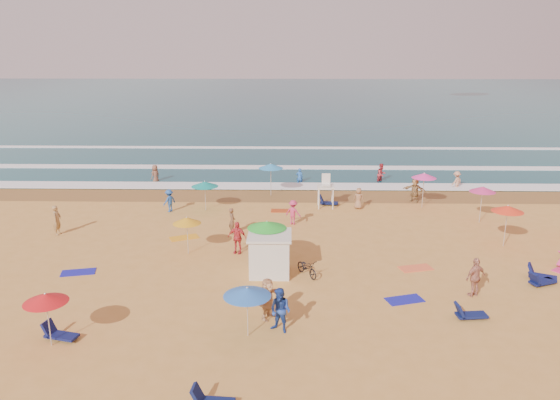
{
  "coord_description": "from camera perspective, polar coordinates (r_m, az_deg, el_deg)",
  "views": [
    {
      "loc": [
        0.55,
        -28.32,
        11.41
      ],
      "look_at": [
        -0.16,
        6.0,
        1.5
      ],
      "focal_mm": 35.0,
      "sensor_mm": 36.0,
      "label": 1
    }
  ],
  "objects": [
    {
      "name": "ground",
      "position": [
        30.53,
        0.06,
        -5.84
      ],
      "size": [
        220.0,
        220.0,
        0.0
      ],
      "primitive_type": "plane",
      "color": "gold",
      "rests_on": "ground"
    },
    {
      "name": "ocean",
      "position": [
        112.9,
        0.91,
        10.3
      ],
      "size": [
        220.0,
        140.0,
        0.18
      ],
      "primitive_type": "cube",
      "color": "#0C4756",
      "rests_on": "ground"
    },
    {
      "name": "wet_sand",
      "position": [
        42.38,
        0.39,
        0.49
      ],
      "size": [
        220.0,
        220.0,
        0.0
      ],
      "primitive_type": "plane",
      "color": "olive",
      "rests_on": "ground"
    },
    {
      "name": "surf_foam",
      "position": [
        50.91,
        0.53,
        3.27
      ],
      "size": [
        200.0,
        18.7,
        0.05
      ],
      "color": "white",
      "rests_on": "ground"
    },
    {
      "name": "cabana",
      "position": [
        27.96,
        -1.08,
        -5.76
      ],
      "size": [
        2.0,
        2.0,
        2.0
      ],
      "primitive_type": "cube",
      "color": "silver",
      "rests_on": "ground"
    },
    {
      "name": "cabana_roof",
      "position": [
        27.58,
        -1.09,
        -3.71
      ],
      "size": [
        2.2,
        2.2,
        0.12
      ],
      "primitive_type": "cube",
      "color": "silver",
      "rests_on": "cabana"
    },
    {
      "name": "bicycle",
      "position": [
        27.89,
        2.84,
        -7.08
      ],
      "size": [
        1.39,
        1.73,
        0.88
      ],
      "primitive_type": "imported",
      "rotation": [
        0.0,
        0.0,
        0.56
      ],
      "color": "black",
      "rests_on": "ground"
    },
    {
      "name": "lifeguard_stand",
      "position": [
        39.19,
        4.8,
        0.72
      ],
      "size": [
        1.2,
        1.2,
        2.1
      ],
      "primitive_type": null,
      "color": "white",
      "rests_on": "ground"
    },
    {
      "name": "beach_umbrellas",
      "position": [
        29.79,
        4.24,
        -2.13
      ],
      "size": [
        60.08,
        24.71,
        0.8
      ],
      "color": "#2E8FD2",
      "rests_on": "ground"
    },
    {
      "name": "loungers",
      "position": [
        27.75,
        6.72,
        -7.91
      ],
      "size": [
        43.76,
        23.79,
        0.34
      ],
      "color": "#0F214E",
      "rests_on": "ground"
    },
    {
      "name": "towels",
      "position": [
        28.55,
        3.97,
        -7.46
      ],
      "size": [
        50.32,
        25.47,
        0.03
      ],
      "color": "red",
      "rests_on": "ground"
    },
    {
      "name": "beachgoers",
      "position": [
        33.83,
        0.03,
        -2.13
      ],
      "size": [
        37.39,
        27.5,
        2.15
      ],
      "color": "#2345A6",
      "rests_on": "ground"
    }
  ]
}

